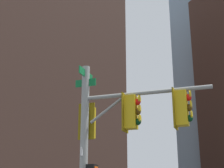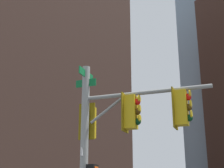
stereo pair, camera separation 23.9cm
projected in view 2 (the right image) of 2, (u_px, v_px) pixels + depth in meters
name	position (u px, v px, depth m)	size (l,w,h in m)	color
signal_pole_assembly	(113.00, 132.00, 10.24)	(3.22, 3.26, 6.01)	gray
building_brick_nearside	(35.00, 3.00, 42.08)	(21.48, 15.83, 48.75)	#4C3328
building_brick_midblock	(50.00, 97.00, 63.84)	(18.32, 15.20, 38.37)	brown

